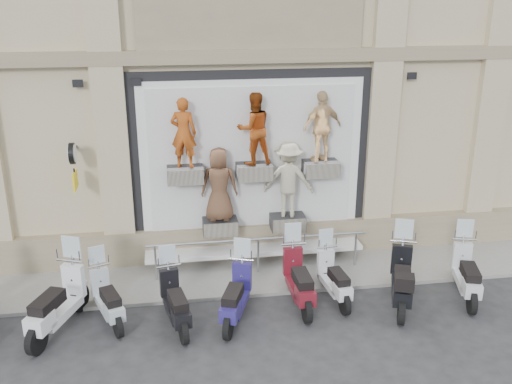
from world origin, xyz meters
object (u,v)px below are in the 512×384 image
scooter_h (403,269)px  scooter_c (107,289)px  clock_sign_bracket (73,160)px  scooter_f (299,270)px  scooter_d (175,292)px  scooter_e (236,286)px  scooter_b (56,292)px  scooter_i (468,264)px  guard_rail (258,257)px  scooter_g (334,270)px

scooter_h → scooter_c: bearing=-162.0°
clock_sign_bracket → scooter_f: clock_sign_bracket is taller
scooter_d → scooter_e: size_ratio=0.97×
clock_sign_bracket → scooter_d: bearing=-48.7°
scooter_h → clock_sign_bracket: bearing=-177.6°
scooter_b → scooter_i: (8.32, 0.01, -0.08)m
scooter_f → scooter_i: bearing=-4.5°
clock_sign_bracket → scooter_e: clock_sign_bracket is taller
guard_rail → scooter_d: size_ratio=2.82×
scooter_b → scooter_h: scooter_b is taller
clock_sign_bracket → scooter_f: bearing=-22.3°
scooter_b → scooter_c: scooter_b is taller
scooter_f → scooter_c: bearing=-179.7°
clock_sign_bracket → scooter_e: size_ratio=0.55×
guard_rail → scooter_d: bearing=-136.7°
scooter_g → scooter_i: bearing=-12.0°
clock_sign_bracket → scooter_h: size_ratio=0.50×
guard_rail → scooter_f: scooter_f is taller
scooter_d → scooter_g: 3.35m
scooter_d → scooter_f: (2.54, 0.41, 0.06)m
scooter_c → scooter_d: (1.31, -0.36, 0.03)m
guard_rail → scooter_d: 2.64m
scooter_b → scooter_g: bearing=25.5°
scooter_b → scooter_d: (2.21, -0.15, -0.11)m
scooter_b → scooter_c: 0.93m
scooter_d → scooter_h: 4.62m
scooter_c → scooter_g: size_ratio=1.01×
scooter_d → scooter_i: size_ratio=0.95×
scooter_e → scooter_h: 3.44m
scooter_b → scooter_g: scooter_b is taller
scooter_g → clock_sign_bracket: bearing=156.4°
scooter_e → scooter_i: scooter_i is taller
clock_sign_bracket → scooter_d: (1.99, -2.27, -2.07)m
scooter_d → scooter_f: size_ratio=0.93×
scooter_i → scooter_f: bearing=-167.3°
clock_sign_bracket → scooter_e: bearing=-35.4°
scooter_b → scooter_g: 5.53m
scooter_e → guard_rail: bearing=87.8°
clock_sign_bracket → scooter_c: size_ratio=0.59×
scooter_b → scooter_h: 6.83m
scooter_c → scooter_e: bearing=-28.2°
scooter_b → scooter_h: bearing=21.3°
scooter_b → scooter_e: bearing=19.7°
guard_rail → scooter_e: bearing=-112.1°
clock_sign_bracket → scooter_f: size_ratio=0.53×
guard_rail → scooter_f: 1.56m
scooter_h → scooter_f: bearing=-168.5°
scooter_c → scooter_e: size_ratio=0.93×
scooter_e → scooter_d: bearing=-159.5°
scooter_h → scooter_e: bearing=-158.3°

